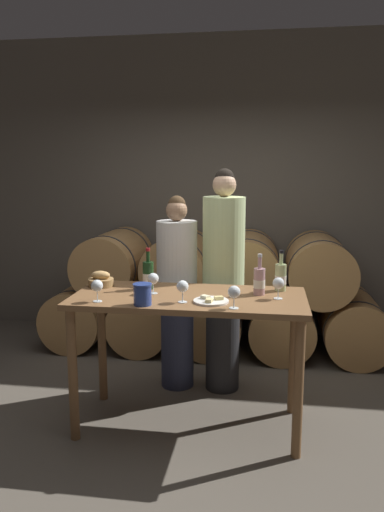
# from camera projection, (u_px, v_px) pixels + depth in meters

# --- Properties ---
(ground_plane) EXTENTS (10.00, 10.00, 0.00)m
(ground_plane) POSITION_uv_depth(u_px,v_px,m) (189.00, 424.00, 3.59)
(ground_plane) COLOR #564F44
(stone_wall_back) EXTENTS (10.00, 0.12, 3.20)m
(stone_wall_back) POSITION_uv_depth(u_px,v_px,m) (220.00, 188.00, 5.45)
(stone_wall_back) COLOR #60594F
(stone_wall_back) RESTS_ON ground_plane
(barrel_stack) EXTENTS (3.38, 0.97, 1.18)m
(barrel_stack) POSITION_uv_depth(u_px,v_px,m) (213.00, 294.00, 5.05)
(barrel_stack) COLOR #A87A47
(barrel_stack) RESTS_ON ground_plane
(tasting_table) EXTENTS (1.60, 0.72, 0.96)m
(tasting_table) POSITION_uv_depth(u_px,v_px,m) (189.00, 315.00, 3.45)
(tasting_table) COLOR brown
(tasting_table) RESTS_ON ground_plane
(person_left) EXTENTS (0.33, 0.33, 1.60)m
(person_left) POSITION_uv_depth(u_px,v_px,m) (177.00, 292.00, 4.11)
(person_left) COLOR #2D334C
(person_left) RESTS_ON ground_plane
(person_right) EXTENTS (0.34, 0.34, 1.82)m
(person_right) POSITION_uv_depth(u_px,v_px,m) (223.00, 280.00, 4.03)
(person_right) COLOR #232326
(person_right) RESTS_ON ground_plane
(wine_bottle_red) EXTENTS (0.08, 0.08, 0.30)m
(wine_bottle_red) POSITION_uv_depth(u_px,v_px,m) (148.00, 275.00, 3.60)
(wine_bottle_red) COLOR #193819
(wine_bottle_red) RESTS_ON tasting_table
(wine_bottle_white) EXTENTS (0.08, 0.08, 0.29)m
(wine_bottle_white) POSITION_uv_depth(u_px,v_px,m) (281.00, 277.00, 3.54)
(wine_bottle_white) COLOR #ADBC7F
(wine_bottle_white) RESTS_ON tasting_table
(wine_bottle_rose) EXTENTS (0.08, 0.08, 0.29)m
(wine_bottle_rose) POSITION_uv_depth(u_px,v_px,m) (259.00, 281.00, 3.43)
(wine_bottle_rose) COLOR #BC8E93
(wine_bottle_rose) RESTS_ON tasting_table
(blue_crock) EXTENTS (0.12, 0.12, 0.14)m
(blue_crock) POSITION_uv_depth(u_px,v_px,m) (143.00, 293.00, 3.18)
(blue_crock) COLOR navy
(blue_crock) RESTS_ON tasting_table
(bread_basket) EXTENTS (0.19, 0.19, 0.12)m
(bread_basket) POSITION_uv_depth(u_px,v_px,m) (101.00, 280.00, 3.69)
(bread_basket) COLOR olive
(bread_basket) RESTS_ON tasting_table
(cheese_plate) EXTENTS (0.23, 0.23, 0.04)m
(cheese_plate) POSITION_uv_depth(u_px,v_px,m) (211.00, 301.00, 3.25)
(cheese_plate) COLOR white
(cheese_plate) RESTS_ON tasting_table
(wine_glass_far_left) EXTENTS (0.08, 0.08, 0.15)m
(wine_glass_far_left) POSITION_uv_depth(u_px,v_px,m) (97.00, 286.00, 3.25)
(wine_glass_far_left) COLOR white
(wine_glass_far_left) RESTS_ON tasting_table
(wine_glass_left) EXTENTS (0.08, 0.08, 0.15)m
(wine_glass_left) POSITION_uv_depth(u_px,v_px,m) (153.00, 279.00, 3.46)
(wine_glass_left) COLOR white
(wine_glass_left) RESTS_ON tasting_table
(wine_glass_center) EXTENTS (0.08, 0.08, 0.15)m
(wine_glass_center) POSITION_uv_depth(u_px,v_px,m) (183.00, 287.00, 3.23)
(wine_glass_center) COLOR white
(wine_glass_center) RESTS_ON tasting_table
(wine_glass_right) EXTENTS (0.08, 0.08, 0.15)m
(wine_glass_right) POSITION_uv_depth(u_px,v_px,m) (234.00, 292.00, 3.09)
(wine_glass_right) COLOR white
(wine_glass_right) RESTS_ON tasting_table
(wine_glass_far_right) EXTENTS (0.08, 0.08, 0.15)m
(wine_glass_far_right) POSITION_uv_depth(u_px,v_px,m) (278.00, 284.00, 3.32)
(wine_glass_far_right) COLOR white
(wine_glass_far_right) RESTS_ON tasting_table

